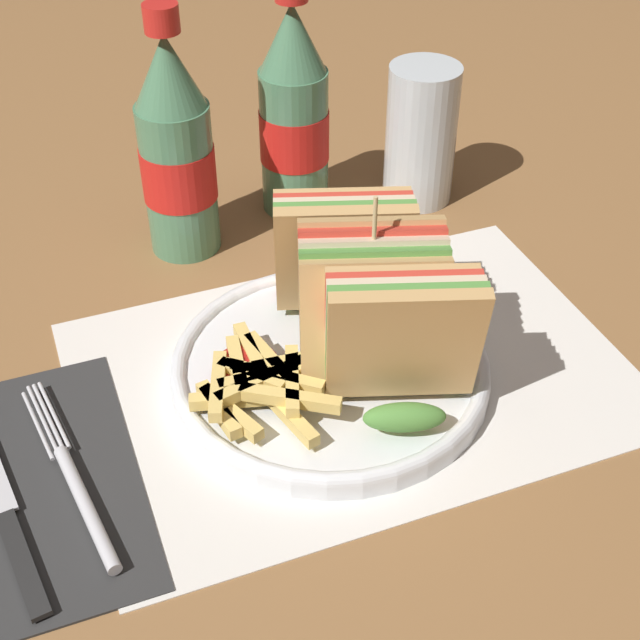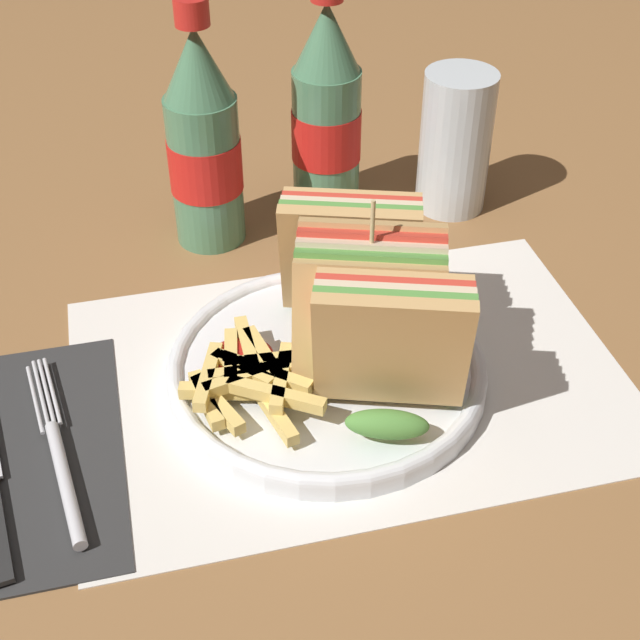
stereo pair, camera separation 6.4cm
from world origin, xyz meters
The scene contains 11 objects.
ground_plane centered at (0.00, 0.00, 0.00)m, with size 4.00×4.00×0.00m, color olive.
placemat centered at (0.04, -0.02, 0.00)m, with size 0.40×0.28×0.00m.
plate_main centered at (0.02, -0.02, 0.01)m, with size 0.23×0.23×0.02m.
club_sandwich centered at (0.05, -0.02, 0.07)m, with size 0.12×0.21×0.14m.
fries_pile centered at (-0.04, -0.04, 0.03)m, with size 0.10×0.12×0.02m.
ketchup_blob centered at (-0.04, -0.01, 0.03)m, with size 0.05×0.04×0.02m.
napkin centered at (-0.19, -0.05, 0.00)m, with size 0.13×0.22×0.00m.
fork centered at (-0.17, -0.06, 0.01)m, with size 0.04×0.18×0.01m.
coke_bottle_near centered at (-0.03, 0.19, 0.09)m, with size 0.06×0.06×0.21m.
coke_bottle_far centered at (0.08, 0.22, 0.09)m, with size 0.06×0.06×0.21m.
glass_near centered at (0.19, 0.19, 0.06)m, with size 0.06×0.06×0.13m.
Camera 1 is at (-0.16, -0.47, 0.45)m, focal length 50.00 mm.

